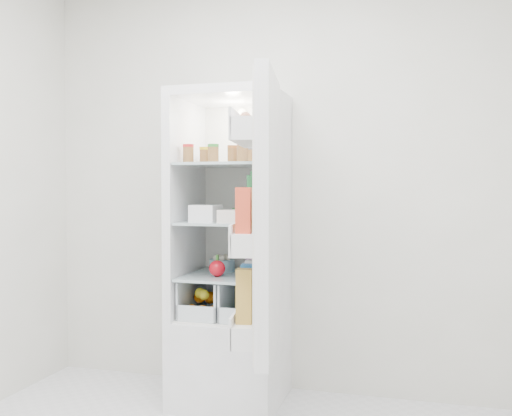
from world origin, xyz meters
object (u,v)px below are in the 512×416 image
(mushroom_bowl, at_px, (222,265))
(refrigerator, at_px, (233,287))
(red_cabbage, at_px, (259,261))
(fridge_door, at_px, (262,221))

(mushroom_bowl, bearing_deg, refrigerator, -22.27)
(refrigerator, distance_m, mushroom_bowl, 0.15)
(refrigerator, distance_m, red_cabbage, 0.22)
(refrigerator, relative_size, mushroom_bowl, 11.85)
(red_cabbage, height_order, fridge_door, fridge_door)
(fridge_door, bearing_deg, refrigerator, 19.58)
(mushroom_bowl, bearing_deg, red_cabbage, -8.21)
(red_cabbage, bearing_deg, refrigerator, 179.80)
(refrigerator, height_order, red_cabbage, refrigerator)
(red_cabbage, xyz_separation_m, mushroom_bowl, (-0.24, 0.03, -0.04))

